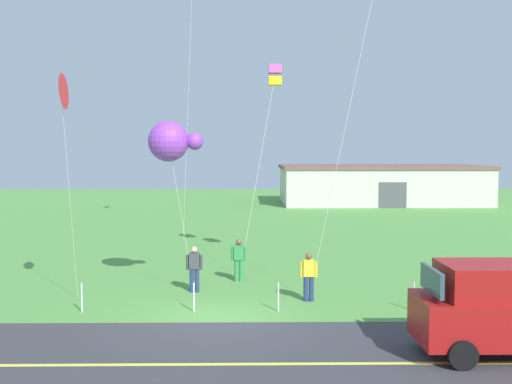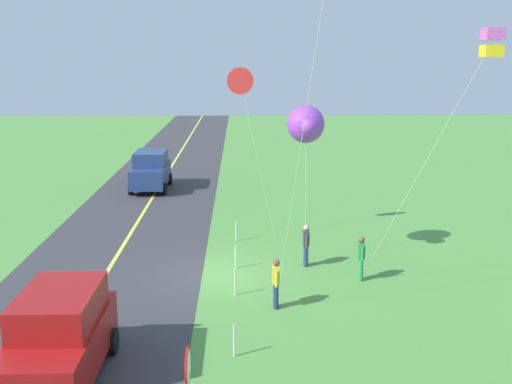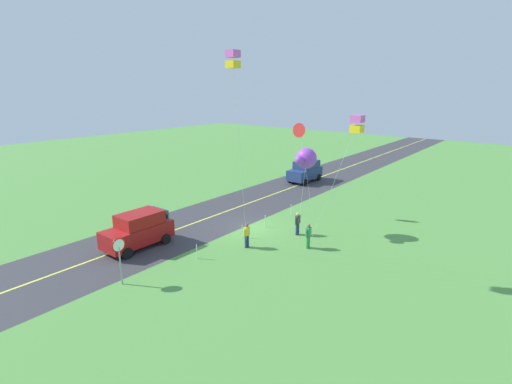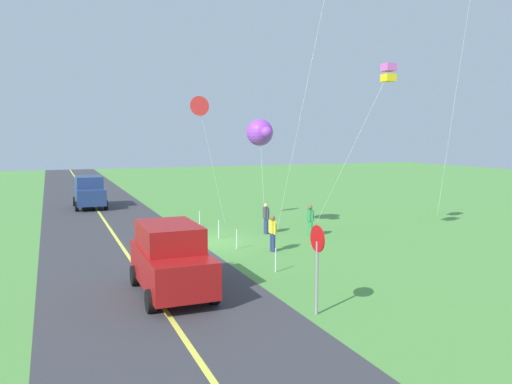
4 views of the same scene
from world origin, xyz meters
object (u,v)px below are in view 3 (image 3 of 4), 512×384
car_parked_west_far (305,171)px  kite_green_far (299,130)px  person_adult_companion (298,223)px  kite_yellow_high (357,124)px  person_child_watcher (308,235)px  kite_blue_mid (306,158)px  person_adult_near (247,235)px  kite_red_low (233,60)px  car_suv_foreground (138,230)px  stop_sign (119,252)px

car_parked_west_far → kite_green_far: bearing=28.1°
person_adult_companion → kite_yellow_high: kite_yellow_high is taller
person_child_watcher → kite_yellow_high: kite_yellow_high is taller
kite_blue_mid → person_adult_near: bearing=-16.4°
car_parked_west_far → person_adult_near: bearing=19.9°
person_child_watcher → kite_red_low: bearing=147.5°
car_suv_foreground → person_adult_companion: car_suv_foreground is taller
kite_green_far → person_child_watcher: bearing=38.3°
person_adult_near → kite_yellow_high: (-0.82, 6.50, 7.22)m
person_adult_near → car_suv_foreground: bearing=-44.1°
kite_blue_mid → kite_yellow_high: size_ratio=0.70×
kite_blue_mid → kite_yellow_high: bearing=53.4°
stop_sign → kite_red_low: bearing=147.5°
car_parked_west_far → kite_yellow_high: bearing=37.6°
car_parked_west_far → stop_sign: size_ratio=1.72×
stop_sign → kite_blue_mid: bearing=164.3°
kite_blue_mid → car_suv_foreground: bearing=-37.7°
car_suv_foreground → kite_red_low: kite_red_low is taller
car_suv_foreground → person_child_watcher: 10.77m
car_suv_foreground → kite_yellow_high: kite_yellow_high is taller
car_parked_west_far → kite_blue_mid: kite_blue_mid is taller
car_suv_foreground → kite_blue_mid: size_ratio=0.74×
stop_sign → kite_blue_mid: size_ratio=0.43×
stop_sign → person_adult_companion: 12.03m
person_adult_near → stop_sign: bearing=-6.8°
kite_red_low → kite_yellow_high: kite_red_low is taller
car_parked_west_far → kite_yellow_high: kite_yellow_high is taller
car_suv_foreground → kite_green_far: (-11.81, 4.39, 5.54)m
person_adult_companion → kite_yellow_high: size_ratio=0.19×
car_suv_foreground → person_adult_companion: 10.54m
car_parked_west_far → person_child_watcher: size_ratio=2.75×
kite_red_low → kite_green_far: (-10.07, -2.29, -4.47)m
kite_yellow_high → kite_red_low: bearing=-58.2°
car_parked_west_far → person_adult_companion: 15.71m
car_parked_west_far → kite_blue_mid: 15.57m
car_parked_west_far → person_adult_companion: size_ratio=2.75×
car_suv_foreground → stop_sign: 4.87m
kite_blue_mid → car_parked_west_far: bearing=-149.1°
car_parked_west_far → kite_green_far: kite_green_far is taller
car_parked_west_far → person_adult_near: (17.53, 6.35, -0.29)m
stop_sign → person_adult_near: size_ratio=1.60×
car_suv_foreground → kite_blue_mid: bearing=142.3°
car_suv_foreground → car_parked_west_far: size_ratio=1.00×
stop_sign → person_child_watcher: 11.27m
stop_sign → kite_green_far: size_ratio=0.35×
person_child_watcher → kite_blue_mid: 5.25m
kite_green_far → car_parked_west_far: bearing=-151.9°
kite_red_low → car_parked_west_far: bearing=-159.2°
kite_red_low → kite_yellow_high: 6.92m
stop_sign → kite_yellow_high: 13.59m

